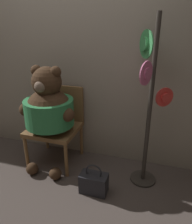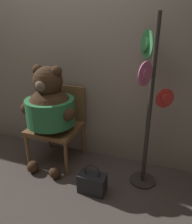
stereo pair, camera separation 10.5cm
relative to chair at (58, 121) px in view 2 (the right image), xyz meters
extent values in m
plane|color=#4C423D|center=(0.11, -0.33, -0.51)|extent=(14.00, 14.00, 0.00)
cube|color=gray|center=(0.11, 0.27, 0.81)|extent=(8.00, 0.10, 2.64)
cylinder|color=brown|center=(-0.26, -0.32, -0.30)|extent=(0.04, 0.04, 0.42)
cylinder|color=brown|center=(0.26, -0.32, -0.30)|extent=(0.04, 0.04, 0.42)
cylinder|color=brown|center=(-0.26, 0.15, -0.30)|extent=(0.04, 0.04, 0.42)
cylinder|color=brown|center=(0.26, 0.15, -0.30)|extent=(0.04, 0.04, 0.42)
cube|color=brown|center=(0.00, -0.09, -0.06)|extent=(0.57, 0.54, 0.05)
cube|color=brown|center=(0.00, 0.17, 0.19)|extent=(0.57, 0.04, 0.45)
sphere|color=#3D2819|center=(0.01, -0.17, 0.19)|extent=(0.54, 0.54, 0.54)
cylinder|color=#2D7F47|center=(0.01, -0.17, 0.19)|extent=(0.55, 0.55, 0.30)
sphere|color=#3D2819|center=(0.01, -0.17, 0.54)|extent=(0.32, 0.32, 0.32)
sphere|color=#3D2819|center=(-0.11, -0.17, 0.66)|extent=(0.12, 0.12, 0.12)
sphere|color=#3D2819|center=(0.12, -0.17, 0.66)|extent=(0.12, 0.12, 0.12)
sphere|color=brown|center=(0.01, -0.30, 0.53)|extent=(0.12, 0.12, 0.12)
sphere|color=#3D2819|center=(-0.25, -0.23, 0.22)|extent=(0.15, 0.15, 0.15)
sphere|color=#3D2819|center=(0.26, -0.23, 0.22)|extent=(0.15, 0.15, 0.15)
sphere|color=#3D2819|center=(-0.14, -0.41, -0.44)|extent=(0.14, 0.14, 0.14)
sphere|color=#3D2819|center=(0.15, -0.41, -0.44)|extent=(0.14, 0.14, 0.14)
cylinder|color=#332D28|center=(1.10, -0.13, -0.50)|extent=(0.28, 0.28, 0.02)
cylinder|color=#332D28|center=(1.10, -0.13, 0.36)|extent=(0.04, 0.04, 1.73)
cylinder|color=red|center=(1.22, -0.04, 0.45)|extent=(0.17, 0.12, 0.19)
cylinder|color=red|center=(1.22, -0.04, 0.45)|extent=(0.12, 0.11, 0.09)
cylinder|color=#D16693|center=(1.04, -0.26, 0.72)|extent=(0.10, 0.20, 0.21)
cylinder|color=#D16693|center=(1.04, -0.26, 0.72)|extent=(0.08, 0.11, 0.10)
cylinder|color=#3D9351|center=(1.00, 0.03, 0.94)|extent=(0.15, 0.24, 0.27)
cylinder|color=#3D9351|center=(1.00, 0.03, 0.94)|extent=(0.12, 0.15, 0.13)
cube|color=#232328|center=(0.63, -0.47, -0.40)|extent=(0.28, 0.16, 0.21)
torus|color=#232328|center=(0.63, -0.47, -0.26)|extent=(0.17, 0.02, 0.17)
camera|label=1|loc=(1.18, -2.18, 1.13)|focal=35.00mm
camera|label=2|loc=(1.28, -2.15, 1.13)|focal=35.00mm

